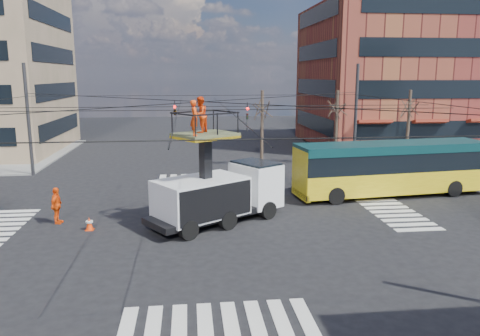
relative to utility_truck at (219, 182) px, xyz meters
name	(u,v)px	position (x,y,z in m)	size (l,w,h in m)	color
ground	(205,220)	(-0.71, 0.38, -2.04)	(120.00, 120.00, 0.00)	black
sidewalk_ne	(410,148)	(20.29, 21.38, -1.98)	(18.00, 18.00, 0.12)	slate
crosswalks	(205,220)	(-0.71, 0.38, -2.03)	(22.40, 22.40, 0.02)	silver
building_ne	(410,77)	(21.27, 24.36, 4.97)	(20.06, 16.06, 14.00)	maroon
overhead_network	(202,134)	(-0.78, 0.79, 2.25)	(24.24, 24.24, 8.00)	#2D2D30
tree_a	(262,108)	(4.29, 13.88, 2.59)	(2.00, 2.00, 6.00)	#382B21
tree_b	(337,108)	(10.29, 13.88, 2.59)	(2.00, 2.00, 6.00)	#382B21
tree_c	(409,107)	(16.29, 13.88, 2.59)	(2.00, 2.00, 6.00)	#382B21
utility_truck	(219,182)	(0.00, 0.00, 0.00)	(7.11, 5.79, 6.19)	black
city_bus	(391,167)	(10.63, 4.12, -0.31)	(11.97, 3.97, 3.20)	gold
traffic_cone	(89,224)	(-6.17, -0.55, -1.73)	(0.36, 0.36, 0.63)	#FF3D0A
worker_ground	(57,206)	(-7.92, 0.63, -1.13)	(1.06, 0.44, 1.81)	#FE5610
flagger	(256,195)	(2.06, 1.63, -1.16)	(1.14, 0.65, 1.76)	#FFA310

